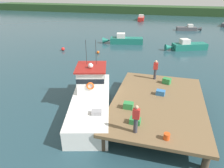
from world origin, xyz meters
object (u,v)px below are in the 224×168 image
crate_single_by_cleat (135,121)px  mooring_buoy_channel_marker (98,52)px  crate_stack_near_edge (161,93)px  crate_stack_mid_dock (167,81)px  deckhand_by_the_boat (136,118)px  moored_boat_far_right (188,28)px  bait_bucket (167,136)px  main_fishing_boat (91,95)px  moored_boat_far_left (124,40)px  moored_boat_mid_harbor (141,18)px  crate_single_far (128,105)px  deckhand_further_back (155,69)px  mooring_buoy_inshore (63,49)px  moored_boat_outer_mooring (187,46)px

crate_single_by_cleat → mooring_buoy_channel_marker: crate_single_by_cleat is taller
crate_stack_near_edge → crate_stack_mid_dock: crate_stack_mid_dock is taller
deckhand_by_the_boat → moored_boat_far_right: deckhand_by_the_boat is taller
crate_stack_near_edge → bait_bucket: bearing=-83.1°
deckhand_by_the_boat → mooring_buoy_channel_marker: bearing=114.9°
main_fishing_boat → deckhand_by_the_boat: size_ratio=6.09×
bait_bucket → moored_boat_far_left: bearing=107.4°
crate_single_by_cleat → moored_boat_mid_harbor: bearing=97.5°
crate_stack_near_edge → crate_stack_mid_dock: (0.35, 2.08, 0.04)m
crate_stack_near_edge → deckhand_by_the_boat: 4.77m
crate_single_by_cleat → moored_boat_far_left: size_ratio=0.09×
crate_single_far → mooring_buoy_channel_marker: 16.12m
deckhand_further_back → crate_single_by_cleat: bearing=-94.8°
moored_boat_mid_harbor → mooring_buoy_inshore: size_ratio=12.63×
main_fishing_boat → moored_boat_far_right: 34.64m
moored_boat_far_right → crate_stack_near_edge: bearing=-96.7°
crate_stack_near_edge → moored_boat_far_left: size_ratio=0.09×
crate_single_by_cleat → mooring_buoy_channel_marker: size_ratio=1.54×
crate_single_by_cleat → mooring_buoy_channel_marker: 17.73m
bait_bucket → crate_stack_mid_dock: bearing=91.8°
crate_stack_near_edge → bait_bucket: (0.57, -4.74, -0.00)m
main_fishing_boat → moored_boat_mid_harbor: bearing=93.4°
moored_boat_far_left → mooring_buoy_inshore: moored_boat_far_left is taller
main_fishing_boat → deckhand_by_the_boat: (3.79, -3.57, 1.05)m
moored_boat_outer_mooring → deckhand_further_back: bearing=-103.1°
deckhand_further_back → moored_boat_outer_mooring: size_ratio=0.27×
moored_boat_far_left → mooring_buoy_channel_marker: bearing=-108.6°
deckhand_by_the_boat → crate_single_by_cleat: bearing=100.3°
crate_single_far → mooring_buoy_channel_marker: crate_single_far is taller
crate_single_far → moored_boat_far_right: size_ratio=0.12×
moored_boat_outer_mooring → moored_boat_far_left: (-9.46, 1.10, 0.03)m
moored_boat_outer_mooring → mooring_buoy_inshore: bearing=-162.9°
deckhand_further_back → moored_boat_far_right: bearing=81.5°
deckhand_by_the_boat → moored_boat_far_right: size_ratio=0.32×
crate_stack_near_edge → deckhand_further_back: 2.88m
crate_stack_mid_dock → crate_single_by_cleat: 6.11m
crate_single_far → mooring_buoy_channel_marker: bearing=115.7°
deckhand_further_back → mooring_buoy_inshore: size_ratio=3.41×
deckhand_further_back → crate_single_far: bearing=-103.5°
moored_boat_far_left → crate_stack_mid_dock: bearing=-66.7°
crate_stack_mid_dock → crate_single_far: bearing=-116.4°
crate_stack_near_edge → mooring_buoy_inshore: size_ratio=1.26×
moored_boat_far_left → main_fishing_boat: bearing=-84.6°
crate_single_by_cleat → bait_bucket: (1.75, -0.91, 0.01)m
deckhand_by_the_boat → moored_boat_outer_mooring: deckhand_by_the_boat is taller
main_fishing_boat → mooring_buoy_inshore: bearing=124.9°
deckhand_further_back → crate_stack_near_edge: bearing=-77.0°
mooring_buoy_inshore → mooring_buoy_channel_marker: size_ratio=1.22×
crate_stack_mid_dock → mooring_buoy_inshore: (-14.39, 10.09, -1.18)m
crate_single_by_cleat → deckhand_further_back: bearing=85.2°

